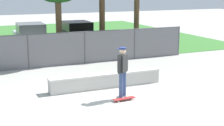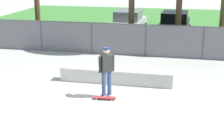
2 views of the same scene
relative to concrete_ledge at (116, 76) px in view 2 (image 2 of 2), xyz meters
The scene contains 8 objects.
ground_plane 1.06m from the concrete_ledge, 138.55° to the right, with size 80.00×80.00×0.00m, color #ADAAA3.
grass_strip 14.75m from the concrete_ledge, 92.96° to the left, with size 26.31×20.00×0.02m, color #3D7A33.
concrete_ledge is the anchor object (origin of this frame).
skateboarder 1.72m from the concrete_ledge, 90.73° to the right, with size 0.50×0.43×1.84m.
skateboard 1.76m from the concrete_ledge, 91.67° to the right, with size 0.81×0.25×0.09m.
chainlink_fence 4.54m from the concrete_ledge, 99.76° to the left, with size 14.38×0.07×1.67m.
car_silver 9.85m from the concrete_ledge, 96.30° to the left, with size 2.15×4.27×1.66m.
car_black 9.96m from the concrete_ledge, 78.65° to the left, with size 2.15×4.27×1.66m.
Camera 2 is at (3.26, -11.87, 4.56)m, focal length 54.32 mm.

